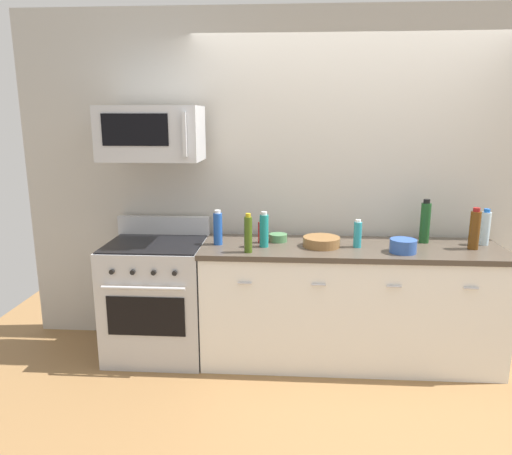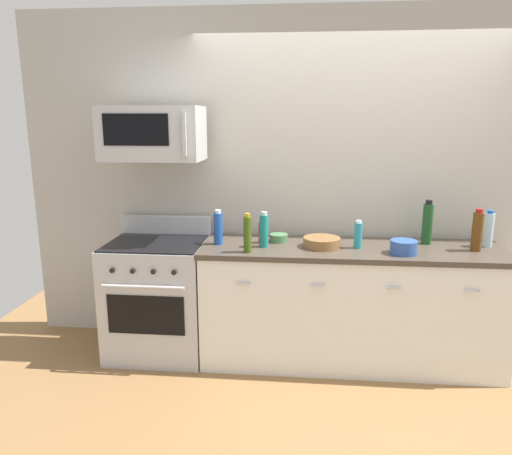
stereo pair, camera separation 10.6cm
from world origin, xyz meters
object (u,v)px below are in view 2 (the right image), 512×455
Objects in this scene: bottle_dish_soap at (358,235)px; microwave at (153,133)px; bottle_wine_amber at (477,231)px; bowl_wooden_salad at (322,242)px; bowl_green_glaze at (279,238)px; bottle_hot_sauce_red at (262,232)px; bottle_sparkling_teal at (264,230)px; bowl_blue_mixing at (404,247)px; bottle_water_clear at (489,229)px; bottle_wine_green at (427,223)px; range_oven at (159,297)px; bottle_olive_oil at (248,234)px; bottle_soda_blue at (218,228)px.

microwave is at bearing 177.38° from bottle_dish_soap.
bottle_wine_amber reaches higher than bowl_wooden_salad.
bottle_hot_sauce_red is at bearing -158.36° from bowl_green_glaze.
bowl_blue_mixing is at bearing -5.18° from bottle_sparkling_teal.
bottle_hot_sauce_red is (0.82, 0.02, -0.75)m from microwave.
bowl_green_glaze is at bearing 3.94° from microwave.
bottle_hot_sauce_red is (-1.69, -0.05, -0.05)m from bottle_water_clear.
bottle_dish_soap is 0.62× the size of bottle_wine_green.
bottle_wine_green is (-0.31, 0.17, 0.01)m from bottle_wine_amber.
bottle_sparkling_teal is 0.22m from bowl_green_glaze.
bottle_wine_green is 1.79× the size of bowl_blue_mixing.
range_oven is 7.54× the size of bowl_green_glaze.
bottle_wine_amber is at bearing -134.73° from bottle_water_clear.
bottle_wine_amber is (2.39, -0.02, 0.60)m from range_oven.
bottle_olive_oil reaches higher than bottle_water_clear.
bottle_sparkling_teal is 1.25m from bottle_wine_green.
bowl_wooden_salad is at bearing -173.86° from bottle_water_clear.
bottle_olive_oil is (-1.65, -0.20, -0.01)m from bottle_wine_amber.
bottle_water_clear reaches higher than bowl_blue_mixing.
bottle_wine_amber reaches higher than bottle_olive_oil.
bottle_wine_amber reaches higher than bottle_hot_sauce_red.
bottle_water_clear is 0.72m from bowl_blue_mixing.
bottle_water_clear is 0.90× the size of bottle_wine_amber.
bottle_water_clear is 1.01× the size of bowl_wooden_salad.
range_oven is 1.07m from bowl_green_glaze.
range_oven is at bearing -175.85° from bottle_hot_sauce_red.
bottle_dish_soap is 0.73m from bottle_hot_sauce_red.
bottle_hot_sauce_red is at bearing 73.71° from bottle_olive_oil.
bottle_wine_amber reaches higher than bottle_dish_soap.
bottle_wine_green reaches higher than bowl_blue_mixing.
range_oven is 1.92m from bowl_blue_mixing.
bottle_olive_oil is at bearing -166.54° from bottle_dish_soap.
range_oven is at bearing 175.39° from bowl_blue_mixing.
bowl_blue_mixing is at bearing -5.99° from microwave.
bottle_wine_amber is (-0.13, -0.13, 0.02)m from bottle_water_clear.
bowl_wooden_salad is (0.54, 0.19, -0.10)m from bottle_olive_oil.
microwave reaches higher than bottle_dish_soap.
bottle_water_clear reaches higher than bottle_sparkling_teal.
bottle_sparkling_teal reaches higher than range_oven.
bottle_sparkling_teal is 1.27× the size of bottle_dish_soap.
bottle_soda_blue is (0.50, -0.01, 0.58)m from range_oven.
bottle_hot_sauce_red is at bearing 173.21° from bottle_dish_soap.
bottle_water_clear reaches higher than bowl_green_glaze.
bottle_water_clear is 0.98m from bottle_dish_soap.
bowl_blue_mixing is at bearing -12.37° from bowl_wooden_salad.
bottle_sparkling_teal is 0.97× the size of bowl_wooden_salad.
microwave reaches higher than bottle_wine_amber.
bowl_blue_mixing is at bearing -11.51° from bottle_hot_sauce_red.
bottle_sparkling_teal is 0.79× the size of bottle_wine_green.
bottle_sparkling_teal is 1.89× the size of bowl_green_glaze.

